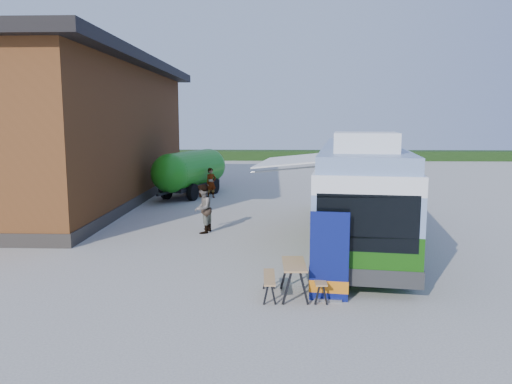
{
  "coord_description": "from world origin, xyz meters",
  "views": [
    {
      "loc": [
        0.4,
        -16.24,
        4.33
      ],
      "look_at": [
        -0.33,
        3.9,
        1.4
      ],
      "focal_mm": 35.0,
      "sensor_mm": 36.0,
      "label": 1
    }
  ],
  "objects_px": {
    "slurry_tanker": "(191,170)",
    "person_a": "(211,183)",
    "picnic_table": "(294,272)",
    "bus": "(359,187)",
    "person_b": "(203,209)",
    "banner": "(329,265)"
  },
  "relations": [
    {
      "from": "slurry_tanker",
      "to": "person_a",
      "type": "bearing_deg",
      "value": -6.62
    },
    {
      "from": "picnic_table",
      "to": "slurry_tanker",
      "type": "xyz_separation_m",
      "value": [
        -5.22,
        16.13,
        0.85
      ]
    },
    {
      "from": "bus",
      "to": "person_b",
      "type": "distance_m",
      "value": 5.95
    },
    {
      "from": "picnic_table",
      "to": "person_b",
      "type": "distance_m",
      "value": 7.62
    },
    {
      "from": "banner",
      "to": "slurry_tanker",
      "type": "xyz_separation_m",
      "value": [
        -6.04,
        16.41,
        0.59
      ]
    },
    {
      "from": "person_b",
      "to": "slurry_tanker",
      "type": "height_order",
      "value": "slurry_tanker"
    },
    {
      "from": "person_a",
      "to": "picnic_table",
      "type": "bearing_deg",
      "value": -112.78
    },
    {
      "from": "picnic_table",
      "to": "person_a",
      "type": "bearing_deg",
      "value": 102.85
    },
    {
      "from": "person_a",
      "to": "slurry_tanker",
      "type": "distance_m",
      "value": 1.49
    },
    {
      "from": "banner",
      "to": "picnic_table",
      "type": "distance_m",
      "value": 0.9
    },
    {
      "from": "banner",
      "to": "slurry_tanker",
      "type": "distance_m",
      "value": 17.49
    },
    {
      "from": "bus",
      "to": "banner",
      "type": "height_order",
      "value": "bus"
    },
    {
      "from": "banner",
      "to": "person_a",
      "type": "bearing_deg",
      "value": 114.76
    },
    {
      "from": "picnic_table",
      "to": "bus",
      "type": "bearing_deg",
      "value": 65.66
    },
    {
      "from": "person_b",
      "to": "picnic_table",
      "type": "bearing_deg",
      "value": 35.41
    },
    {
      "from": "banner",
      "to": "person_b",
      "type": "bearing_deg",
      "value": 127.3
    },
    {
      "from": "person_a",
      "to": "person_b",
      "type": "height_order",
      "value": "person_b"
    },
    {
      "from": "bus",
      "to": "slurry_tanker",
      "type": "xyz_separation_m",
      "value": [
        -7.81,
        9.95,
        -0.42
      ]
    },
    {
      "from": "picnic_table",
      "to": "slurry_tanker",
      "type": "bearing_deg",
      "value": 106.36
    },
    {
      "from": "bus",
      "to": "slurry_tanker",
      "type": "relative_size",
      "value": 1.97
    },
    {
      "from": "person_b",
      "to": "slurry_tanker",
      "type": "distance_m",
      "value": 9.46
    },
    {
      "from": "picnic_table",
      "to": "person_a",
      "type": "distance_m",
      "value": 16.07
    }
  ]
}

